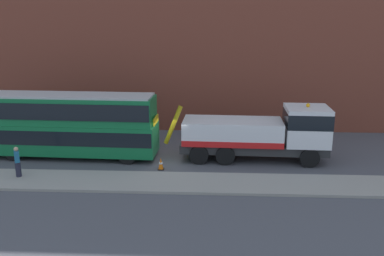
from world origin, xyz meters
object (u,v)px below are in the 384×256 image
at_px(recovery_tow_truck, 261,133).
at_px(pedestrian_onlooker, 17,162).
at_px(traffic_cone_near_bus, 161,164).
at_px(double_decker_bus, 70,123).

xyz_separation_m(recovery_tow_truck, pedestrian_onlooker, (-13.69, -3.92, -0.77)).
xyz_separation_m(recovery_tow_truck, traffic_cone_near_bus, (-6.02, -2.05, -1.42)).
bearing_deg(double_decker_bus, traffic_cone_near_bus, -16.83).
bearing_deg(pedestrian_onlooker, double_decker_bus, 40.73).
xyz_separation_m(pedestrian_onlooker, traffic_cone_near_bus, (7.67, 1.87, -0.64)).
distance_m(double_decker_bus, pedestrian_onlooker, 4.45).
bearing_deg(traffic_cone_near_bus, pedestrian_onlooker, -166.28).
relative_size(recovery_tow_truck, traffic_cone_near_bus, 14.15).
bearing_deg(pedestrian_onlooker, recovery_tow_truck, -10.42).
relative_size(recovery_tow_truck, pedestrian_onlooker, 5.96).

